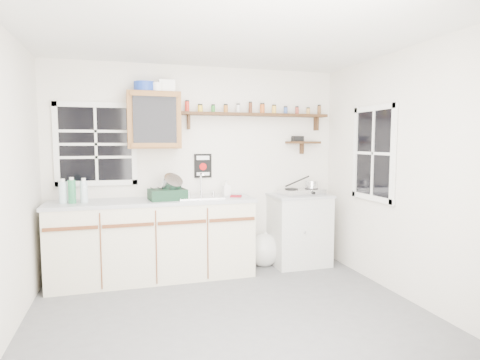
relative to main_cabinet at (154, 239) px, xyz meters
The scene contains 18 objects.
room 1.63m from the main_cabinet, 65.77° to the right, with size 3.64×3.24×2.54m.
main_cabinet is the anchor object (origin of this frame).
right_cabinet 1.84m from the main_cabinet, ahead, with size 0.73×0.57×0.91m.
sink 0.71m from the main_cabinet, ahead, with size 0.52×0.44×0.29m.
upper_cabinet 1.37m from the main_cabinet, 76.32° to the left, with size 0.60×0.32×0.65m.
upper_cabinet_clutter 1.75m from the main_cabinet, 75.38° to the left, with size 0.46×0.24×0.14m.
spice_shelf 1.97m from the main_cabinet, ahead, with size 1.91×0.18×0.35m.
secondary_shelf 2.25m from the main_cabinet, ahead, with size 0.45×0.16×0.24m.
warning_sign 1.08m from the main_cabinet, 24.36° to the left, with size 0.22×0.02×0.30m.
window_back 1.28m from the main_cabinet, 155.10° to the left, with size 0.93×0.03×0.98m.
window_right 2.68m from the main_cabinet, 17.55° to the right, with size 0.03×0.78×1.08m.
water_bottles 1.03m from the main_cabinet, behind, with size 0.29×0.11×0.28m.
dish_rack 0.58m from the main_cabinet, 17.04° to the right, with size 0.44×0.35×0.30m.
soap_bottle 1.05m from the main_cabinet, ahead, with size 0.09×0.09×0.19m, color silver.
rag 1.08m from the main_cabinet, ahead, with size 0.13×0.11×0.02m, color maroon.
hotplate 1.91m from the main_cabinet, ahead, with size 0.59×0.36×0.08m.
saucepan 2.06m from the main_cabinet, ahead, with size 0.37×0.28×0.17m.
trash_bag 1.41m from the main_cabinet, ahead, with size 0.42×0.38×0.48m.
Camera 1 is at (-0.91, -3.33, 1.57)m, focal length 30.00 mm.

